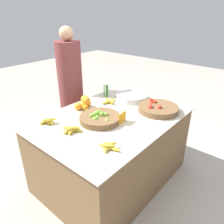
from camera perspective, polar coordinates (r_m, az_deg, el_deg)
The scene contains 13 objects.
ground_plane at distance 2.63m, azimuth 0.00°, elevation -16.48°, with size 12.00×12.00×0.00m, color #ADA599.
market_table at distance 2.39m, azimuth 0.00°, elevation -9.53°, with size 1.56×1.10×0.78m.
lime_bowl at distance 2.09m, azimuth -3.14°, elevation -1.57°, with size 0.39×0.39×0.09m.
tomato_basket at distance 2.34m, azimuth 11.93°, elevation 0.93°, with size 0.42×0.42×0.10m.
orange_pile at distance 2.37m, azimuth -7.32°, elevation 2.17°, with size 0.21×0.14×0.14m.
metal_bowl at distance 2.61m, azimuth 5.26°, elevation 3.98°, with size 0.37×0.37×0.06m.
price_sign at distance 2.05m, azimuth 2.69°, elevation -1.51°, with size 0.12×0.02×0.10m.
veg_bundle at distance 2.66m, azimuth -1.45°, elevation 5.53°, with size 0.05×0.05×0.15m.
banana_bunch_back_center at distance 2.13m, azimuth -16.20°, elevation -2.24°, with size 0.16×0.13×0.06m.
banana_bunch_middle_left at distance 1.69m, azimuth -0.98°, elevation -9.06°, with size 0.15×0.18×0.05m.
banana_bunch_middle_right at distance 2.49m, azimuth -0.66°, elevation 2.88°, with size 0.19×0.17×0.06m.
banana_bunch_front_right at distance 1.95m, azimuth -10.40°, elevation -4.49°, with size 0.17×0.15×0.06m.
vendor_person at distance 2.95m, azimuth -10.57°, elevation 4.62°, with size 0.31×0.31×1.58m.
Camera 1 is at (-1.49, -1.27, 1.76)m, focal length 35.00 mm.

